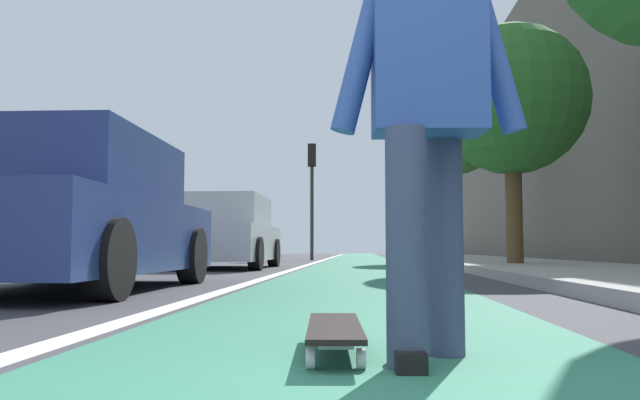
% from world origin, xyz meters
% --- Properties ---
extents(ground_plane, '(80.00, 80.00, 0.00)m').
position_xyz_m(ground_plane, '(10.00, 0.00, 0.00)').
color(ground_plane, '#38383D').
extents(bike_lane_paint, '(56.00, 2.17, 0.00)m').
position_xyz_m(bike_lane_paint, '(24.00, 0.00, 0.00)').
color(bike_lane_paint, '#2D7256').
rests_on(bike_lane_paint, ground).
extents(lane_stripe_white, '(52.00, 0.16, 0.01)m').
position_xyz_m(lane_stripe_white, '(20.00, 1.24, 0.00)').
color(lane_stripe_white, silver).
rests_on(lane_stripe_white, ground).
extents(sidewalk_curb, '(52.00, 3.20, 0.13)m').
position_xyz_m(sidewalk_curb, '(18.00, -3.40, 0.06)').
color(sidewalk_curb, '#9E9B93').
rests_on(sidewalk_curb, ground).
extents(building_facade, '(40.00, 1.20, 9.54)m').
position_xyz_m(building_facade, '(22.00, -6.50, 4.77)').
color(building_facade, '#675F55').
rests_on(building_facade, ground).
extents(skateboard, '(0.85, 0.25, 0.11)m').
position_xyz_m(skateboard, '(1.54, 0.04, 0.09)').
color(skateboard, white).
rests_on(skateboard, ground).
extents(skater_person, '(0.47, 0.72, 1.64)m').
position_xyz_m(skater_person, '(1.39, -0.31, 0.94)').
color(skater_person, '#384260').
rests_on(skater_person, ground).
extents(parked_car_near, '(4.10, 2.03, 1.48)m').
position_xyz_m(parked_car_near, '(5.07, 2.76, 0.71)').
color(parked_car_near, navy).
rests_on(parked_car_near, ground).
extents(parked_car_mid, '(4.10, 2.02, 1.47)m').
position_xyz_m(parked_car_mid, '(11.99, 2.76, 0.70)').
color(parked_car_mid, '#B7B7BC').
rests_on(parked_car_mid, ground).
extents(traffic_light, '(0.33, 0.28, 4.09)m').
position_xyz_m(traffic_light, '(21.33, 1.64, 2.83)').
color(traffic_light, '#2D2D2D').
rests_on(traffic_light, ground).
extents(street_tree_mid, '(2.92, 2.92, 4.75)m').
position_xyz_m(street_tree_mid, '(11.45, -3.00, 3.27)').
color(street_tree_mid, brown).
rests_on(street_tree_mid, ground).
extents(street_tree_far, '(2.74, 2.74, 5.42)m').
position_xyz_m(street_tree_far, '(18.77, -3.00, 4.01)').
color(street_tree_far, brown).
rests_on(street_tree_far, ground).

